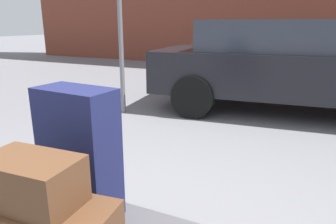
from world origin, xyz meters
name	(u,v)px	position (x,y,z in m)	size (l,w,h in m)	color
suitcase_navy_stacked_top	(79,153)	(-0.07, 0.24, 0.70)	(0.42, 0.22, 0.71)	#191E47
duffel_bag_brown_topmost_pile	(31,181)	(0.06, -0.18, 0.76)	(0.40, 0.24, 0.20)	#51331E
parked_car	(292,64)	(0.66, 4.29, 0.76)	(4.48, 2.30, 1.42)	black
no_parking_sign	(120,12)	(-1.69, 3.06, 1.52)	(0.49, 0.14, 2.47)	slate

